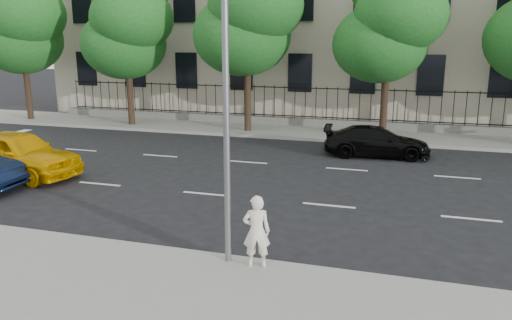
{
  "coord_description": "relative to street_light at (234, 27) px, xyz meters",
  "views": [
    {
      "loc": [
        6.03,
        -11.87,
        4.91
      ],
      "look_at": [
        1.54,
        3.0,
        1.13
      ],
      "focal_mm": 35.0,
      "sensor_mm": 36.0,
      "label": 1
    }
  ],
  "objects": [
    {
      "name": "black_sedan",
      "position": [
        2.43,
        11.38,
        -4.5
      ],
      "size": [
        4.59,
        2.16,
        1.29
      ],
      "primitive_type": "imported",
      "rotation": [
        0.0,
        0.0,
        1.65
      ],
      "color": "black",
      "rests_on": "ground"
    },
    {
      "name": "near_sidewalk",
      "position": [
        -2.5,
        -2.23,
        -5.07
      ],
      "size": [
        60.0,
        4.0,
        0.15
      ],
      "primitive_type": "cube",
      "color": "gray",
      "rests_on": "ground"
    },
    {
      "name": "iron_fence",
      "position": [
        -2.5,
        17.47,
        -4.5
      ],
      "size": [
        30.0,
        0.5,
        2.2
      ],
      "color": "slate",
      "rests_on": "far_sidewalk"
    },
    {
      "name": "ground",
      "position": [
        -2.5,
        1.77,
        -5.15
      ],
      "size": [
        120.0,
        120.0,
        0.0
      ],
      "primitive_type": "plane",
      "color": "black",
      "rests_on": "ground"
    },
    {
      "name": "far_sidewalk",
      "position": [
        -2.5,
        15.77,
        -5.07
      ],
      "size": [
        60.0,
        4.0,
        0.15
      ],
      "primitive_type": "cube",
      "color": "gray",
      "rests_on": "ground"
    },
    {
      "name": "tree_b",
      "position": [
        -11.46,
        15.13,
        0.69
      ],
      "size": [
        5.53,
        5.12,
        8.97
      ],
      "color": "#382619",
      "rests_on": "far_sidewalk"
    },
    {
      "name": "tree_c",
      "position": [
        -4.46,
        15.13,
        1.26
      ],
      "size": [
        5.89,
        5.5,
        9.8
      ],
      "color": "#382619",
      "rests_on": "far_sidewalk"
    },
    {
      "name": "lane_markings",
      "position": [
        -2.5,
        6.52,
        -5.14
      ],
      "size": [
        49.6,
        4.62,
        0.01
      ],
      "primitive_type": null,
      "color": "silver",
      "rests_on": "ground"
    },
    {
      "name": "street_light",
      "position": [
        0.0,
        0.0,
        0.0
      ],
      "size": [
        0.25,
        3.32,
        8.05
      ],
      "color": "slate",
      "rests_on": "near_sidewalk"
    },
    {
      "name": "tree_a",
      "position": [
        -18.46,
        15.13,
        0.98
      ],
      "size": [
        5.71,
        5.31,
        9.39
      ],
      "color": "#382619",
      "rests_on": "far_sidewalk"
    },
    {
      "name": "yellow_taxi",
      "position": [
        -9.94,
        4.31,
        -4.3
      ],
      "size": [
        5.16,
        2.53,
        1.7
      ],
      "primitive_type": "imported",
      "rotation": [
        0.0,
        0.0,
        1.46
      ],
      "color": "#E09E00",
      "rests_on": "ground"
    },
    {
      "name": "woman_near",
      "position": [
        0.68,
        -0.63,
        -4.2
      ],
      "size": [
        0.67,
        0.53,
        1.6
      ],
      "primitive_type": "imported",
      "rotation": [
        0.0,
        0.0,
        3.43
      ],
      "color": "white",
      "rests_on": "near_sidewalk"
    },
    {
      "name": "tree_d",
      "position": [
        2.54,
        15.13,
        0.69
      ],
      "size": [
        5.34,
        4.94,
        8.84
      ],
      "color": "#382619",
      "rests_on": "far_sidewalk"
    }
  ]
}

